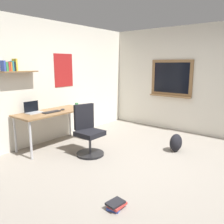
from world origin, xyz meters
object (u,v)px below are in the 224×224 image
object	(u,v)px
laptop	(33,110)
office_chair	(88,133)
desk	(52,115)
book_stack_on_floor	(116,205)
coffee_mug	(77,105)
computer_mouse	(63,109)
backpack	(176,143)
keyboard	(52,112)

from	to	relation	value
laptop	office_chair	bearing A→B (deg)	-65.68
desk	laptop	size ratio (longest dim) A/B	4.83
office_chair	book_stack_on_floor	size ratio (longest dim) A/B	3.79
office_chair	laptop	bearing A→B (deg)	114.32
desk	book_stack_on_floor	bearing A→B (deg)	-110.58
laptop	coffee_mug	bearing A→B (deg)	-10.66
laptop	computer_mouse	world-z (taller)	laptop
desk	book_stack_on_floor	xyz separation A→B (m)	(-0.88, -2.34, -0.63)
laptop	book_stack_on_floor	size ratio (longest dim) A/B	1.24
laptop	book_stack_on_floor	world-z (taller)	laptop
desk	computer_mouse	xyz separation A→B (m)	(0.21, -0.08, 0.09)
computer_mouse	laptop	bearing A→B (deg)	156.51
desk	coffee_mug	bearing A→B (deg)	-2.79
laptop	backpack	bearing A→B (deg)	-54.01
coffee_mug	book_stack_on_floor	bearing A→B (deg)	-123.48
book_stack_on_floor	laptop	bearing A→B (deg)	77.73
office_chair	backpack	world-z (taller)	office_chair
office_chair	coffee_mug	world-z (taller)	office_chair
coffee_mug	keyboard	bearing A→B (deg)	-176.05
laptop	keyboard	bearing A→B (deg)	-41.95
office_chair	backpack	size ratio (longest dim) A/B	2.74
office_chair	book_stack_on_floor	distance (m)	1.81
office_chair	computer_mouse	size ratio (longest dim) A/B	9.13
office_chair	book_stack_on_floor	world-z (taller)	office_chair
office_chair	coffee_mug	bearing A→B (deg)	58.94
computer_mouse	desk	bearing A→B (deg)	158.29
keyboard	backpack	world-z (taller)	keyboard
laptop	keyboard	xyz separation A→B (m)	(0.26, -0.24, -0.04)
keyboard	desk	bearing A→B (deg)	47.47
computer_mouse	coffee_mug	distance (m)	0.45
laptop	coffee_mug	world-z (taller)	laptop
coffee_mug	book_stack_on_floor	xyz separation A→B (m)	(-1.53, -2.31, -0.74)
office_chair	backpack	xyz separation A→B (m)	(1.19, -1.24, -0.23)
book_stack_on_floor	keyboard	bearing A→B (deg)	70.41
book_stack_on_floor	backpack	bearing A→B (deg)	5.60
computer_mouse	office_chair	bearing A→B (deg)	-95.07
office_chair	laptop	xyz separation A→B (m)	(-0.47, 1.04, 0.39)
office_chair	computer_mouse	bearing A→B (deg)	84.93
desk	keyboard	size ratio (longest dim) A/B	4.05
backpack	computer_mouse	bearing A→B (deg)	118.59
keyboard	computer_mouse	bearing A→B (deg)	0.00
desk	coffee_mug	distance (m)	0.66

